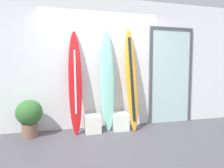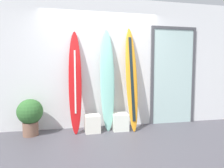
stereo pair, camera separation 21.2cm
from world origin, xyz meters
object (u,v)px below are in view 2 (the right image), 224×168
at_px(display_block_center, 92,123).
at_px(glass_door, 173,74).
at_px(potted_plant, 30,114).
at_px(surfboard_seafoam, 107,80).
at_px(surfboard_sunset, 132,79).
at_px(surfboard_crimson, 75,81).
at_px(display_block_left, 120,122).

relative_size(display_block_center, glass_door, 0.16).
bearing_deg(potted_plant, display_block_center, -1.32).
distance_m(surfboard_seafoam, surfboard_sunset, 0.51).
distance_m(surfboard_crimson, surfboard_seafoam, 0.66).
relative_size(display_block_left, potted_plant, 0.49).
bearing_deg(display_block_left, surfboard_seafoam, 160.31).
xyz_separation_m(surfboard_sunset, display_block_center, (-0.84, -0.05, -0.89)).
relative_size(surfboard_sunset, display_block_left, 6.25).
bearing_deg(surfboard_crimson, display_block_left, -3.96).
distance_m(surfboard_seafoam, display_block_left, 0.92).
bearing_deg(display_block_left, surfboard_crimson, 176.04).
relative_size(surfboard_seafoam, potted_plant, 2.98).
distance_m(surfboard_crimson, glass_door, 2.27).
bearing_deg(potted_plant, glass_door, 5.23).
distance_m(surfboard_seafoam, display_block_center, 0.95).
bearing_deg(surfboard_seafoam, surfboard_sunset, -7.58).
distance_m(surfboard_crimson, potted_plant, 1.06).
height_order(display_block_center, glass_door, glass_door).
xyz_separation_m(surfboard_seafoam, display_block_center, (-0.33, -0.12, -0.88)).
distance_m(surfboard_sunset, display_block_center, 1.23).
bearing_deg(display_block_center, surfboard_sunset, 3.54).
height_order(surfboard_sunset, glass_door, glass_door).
xyz_separation_m(surfboard_crimson, display_block_left, (0.91, -0.06, -0.85)).
distance_m(display_block_center, potted_plant, 1.21).
bearing_deg(display_block_left, glass_door, 11.94).
distance_m(surfboard_sunset, display_block_left, 0.93).
bearing_deg(glass_door, display_block_left, -168.06).
xyz_separation_m(surfboard_sunset, potted_plant, (-2.02, -0.02, -0.65)).
xyz_separation_m(display_block_left, display_block_center, (-0.58, -0.03, 0.00)).
bearing_deg(potted_plant, surfboard_seafoam, 3.47).
relative_size(surfboard_seafoam, display_block_left, 6.10).
distance_m(surfboard_crimson, display_block_center, 0.92).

